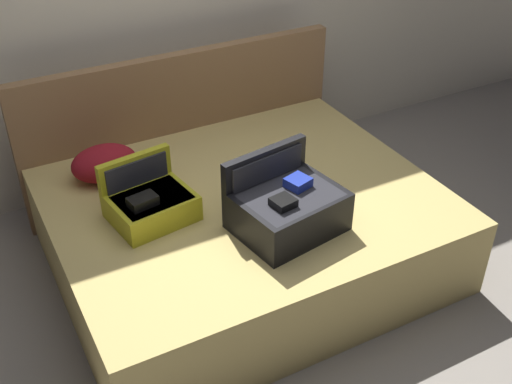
{
  "coord_description": "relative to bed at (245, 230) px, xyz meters",
  "views": [
    {
      "loc": [
        -1.32,
        -2.2,
        2.46
      ],
      "look_at": [
        0.0,
        0.27,
        0.58
      ],
      "focal_mm": 44.34,
      "sensor_mm": 36.0,
      "label": 1
    }
  ],
  "objects": [
    {
      "name": "hard_case_medium",
      "position": [
        -0.53,
        0.05,
        0.33
      ],
      "size": [
        0.46,
        0.41,
        0.31
      ],
      "rotation": [
        0.0,
        0.0,
        0.15
      ],
      "color": "gold",
      "rests_on": "bed"
    },
    {
      "name": "headboard",
      "position": [
        0.0,
        0.9,
        0.26
      ],
      "size": [
        2.14,
        0.08,
        1.0
      ],
      "primitive_type": "cube",
      "color": "olive",
      "rests_on": "ground"
    },
    {
      "name": "ground_plane",
      "position": [
        0.0,
        -0.4,
        -0.24
      ],
      "size": [
        12.0,
        12.0,
        0.0
      ],
      "primitive_type": "plane",
      "color": "gray"
    },
    {
      "name": "hard_case_large",
      "position": [
        0.05,
        -0.36,
        0.37
      ],
      "size": [
        0.58,
        0.5,
        0.38
      ],
      "rotation": [
        0.0,
        0.0,
        0.16
      ],
      "color": "black",
      "rests_on": "bed"
    },
    {
      "name": "pillow_near_headboard",
      "position": [
        -0.63,
        0.54,
        0.34
      ],
      "size": [
        0.38,
        0.28,
        0.21
      ],
      "primitive_type": "ellipsoid",
      "rotation": [
        0.0,
        0.0,
        -0.02
      ],
      "color": "maroon",
      "rests_on": "bed"
    },
    {
      "name": "bed",
      "position": [
        0.0,
        0.0,
        0.0
      ],
      "size": [
        2.1,
        1.72,
        0.48
      ],
      "primitive_type": "cube",
      "color": "tan",
      "rests_on": "ground"
    }
  ]
}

